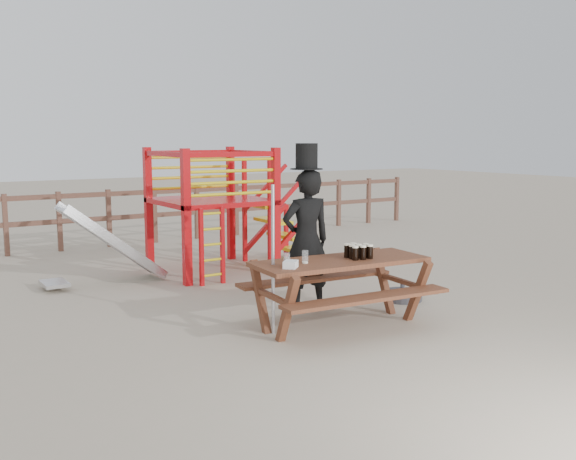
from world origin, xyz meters
name	(u,v)px	position (x,y,z in m)	size (l,w,h in m)	color
ground	(326,323)	(0.00, 0.00, 0.00)	(60.00, 60.00, 0.00)	tan
back_fence	(132,210)	(0.00, 7.00, 0.74)	(15.09, 0.09, 1.20)	brown
playground_fort	(207,209)	(0.12, 3.58, 1.07)	(4.71, 1.84, 2.10)	red
picnic_table	(340,284)	(0.06, -0.19, 0.52)	(2.22, 1.63, 0.82)	brown
man_with_hat	(306,237)	(0.12, 0.63, 0.98)	(0.72, 0.52, 2.19)	black
metal_pole	(273,260)	(-0.78, -0.02, 0.87)	(0.04, 0.04, 1.73)	#B2B2B7
parasol_base	(402,295)	(1.56, 0.34, 0.06)	(0.55, 0.55, 0.23)	#353539
paper_bag	(291,264)	(-0.72, -0.29, 0.86)	(0.18, 0.14, 0.08)	white
stout_pints	(358,251)	(0.28, -0.25, 0.90)	(0.29, 0.29, 0.17)	black
empty_glasses	(296,259)	(-0.56, -0.17, 0.89)	(0.34, 0.10, 0.15)	silver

